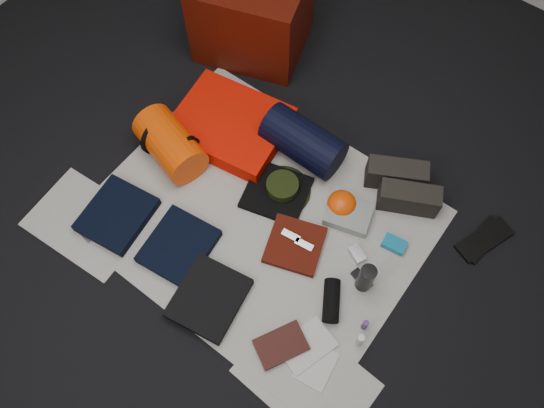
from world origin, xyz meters
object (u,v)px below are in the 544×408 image
Objects in this scene: red_cabinet at (252,13)px; water_bottle at (366,278)px; sleeping_pad at (230,125)px; paperback_book at (281,345)px; stuff_sack at (170,144)px; compact_camera at (357,254)px; navy_duffel at (303,141)px.

red_cabinet is 1.64m from water_bottle.
paperback_book is at bearing -40.31° from sleeping_pad.
stuff_sack is 1.70× the size of paperback_book.
red_cabinet reaches higher than paperback_book.
paperback_book is at bearing -66.62° from red_cabinet.
red_cabinet is 1.02× the size of sleeping_pad.
water_bottle is at bearing -51.60° from red_cabinet.
stuff_sack reaches higher than compact_camera.
navy_duffel is 0.80m from water_bottle.
compact_camera is at bearing -50.33° from red_cabinet.
stuff_sack is at bearing -179.96° from water_bottle.
stuff_sack is (0.14, -0.90, -0.13)m from red_cabinet.
red_cabinet reaches higher than stuff_sack.
water_bottle is (1.22, 0.00, -0.02)m from stuff_sack.
sleeping_pad is at bearing -162.27° from navy_duffel.
compact_camera is at bearing 5.62° from stuff_sack.
sleeping_pad is 0.99m from compact_camera.
red_cabinet is 0.68m from sleeping_pad.
sleeping_pad is 1.36× the size of navy_duffel.
sleeping_pad is at bearing 64.70° from stuff_sack.
sleeping_pad is at bearing 168.01° from paperback_book.
navy_duffel is 1.90× the size of paperback_book.
paperback_book is at bearing -106.80° from water_bottle.
stuff_sack is 1.22m from water_bottle.
compact_camera is 0.59m from paperback_book.
stuff_sack is at bearing -148.95° from compact_camera.
navy_duffel is (0.40, 0.12, 0.06)m from sleeping_pad.
stuff_sack reaches higher than navy_duffel.
sleeping_pad is 1.12m from water_bottle.
water_bottle reaches higher than paperback_book.
paperback_book is (0.93, -0.79, -0.04)m from sleeping_pad.
sleeping_pad is 6.36× the size of compact_camera.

